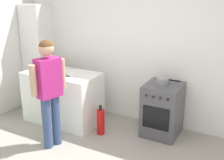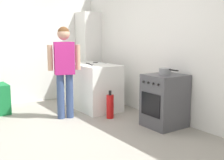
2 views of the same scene
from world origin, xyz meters
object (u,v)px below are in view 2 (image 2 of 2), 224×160
knife_carving (99,63)px  pot (165,71)px  larder_cabinet (89,55)px  person (64,65)px  knife_paring (91,65)px  knife_utility (90,64)px  fire_extinguisher (110,106)px  oven_left (165,101)px

knife_carving → pot: bearing=4.9°
larder_cabinet → pot: bearing=-1.9°
person → knife_paring: bearing=106.9°
knife_utility → person: (0.40, -0.73, 0.06)m
fire_extinguisher → larder_cabinet: larder_cabinet is taller
knife_utility → larder_cabinet: bearing=151.5°
oven_left → larder_cabinet: larder_cabinet is taller
oven_left → person: (-1.33, -1.13, 0.54)m
pot → knife_paring: pot is taller
person → larder_cabinet: 1.81m
pot → knife_utility: pot is taller
larder_cabinet → knife_paring: bearing=-27.9°
oven_left → larder_cabinet: bearing=177.8°
oven_left → knife_paring: size_ratio=4.03×
oven_left → larder_cabinet: 2.71m
oven_left → knife_paring: bearing=-161.9°
knife_paring → fire_extinguisher: size_ratio=0.42×
pot → knife_utility: 1.75m
knife_carving → larder_cabinet: size_ratio=0.16×
oven_left → person: 1.82m
knife_carving → fire_extinguisher: (0.91, -0.34, -0.69)m
pot → knife_paring: (-1.50, -0.51, 0.00)m
person → knife_carving: bearing=114.6°
oven_left → pot: size_ratio=2.28×
oven_left → knife_utility: (-1.72, -0.40, 0.48)m
knife_paring → knife_carving: bearing=126.1°
oven_left → fire_extinguisher: oven_left is taller
knife_paring → pot: bearing=18.8°
knife_carving → fire_extinguisher: size_ratio=0.63×
knife_carving → person: person is taller
pot → person: 1.74m
knife_paring → knife_utility: 0.23m
oven_left → knife_carving: 1.85m
knife_paring → knife_utility: bearing=154.9°
fire_extinguisher → larder_cabinet: 2.03m
oven_left → fire_extinguisher: (-0.87, -0.48, -0.21)m
knife_paring → person: 0.67m
fire_extinguisher → larder_cabinet: (-1.78, 0.58, 0.78)m
fire_extinguisher → pot: bearing=30.1°
person → fire_extinguisher: (0.46, 0.65, -0.75)m
knife_paring → oven_left: bearing=18.1°
oven_left → knife_paring: knife_paring is taller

